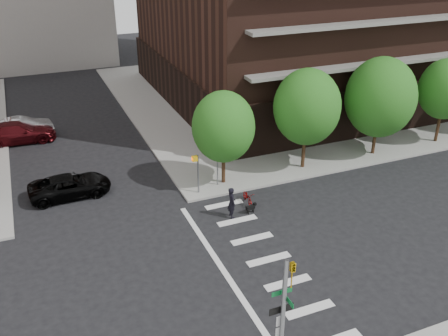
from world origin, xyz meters
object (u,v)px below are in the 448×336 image
Objects in this scene: dog_walker at (232,203)px; parked_car_black at (70,186)px; parked_car_silver at (23,127)px; scooter at (248,197)px; parked_car_maroon at (17,133)px.

parked_car_black is at bearing 56.47° from dog_walker.
parked_car_black is at bearing -172.74° from parked_car_silver.
parked_car_silver is at bearing 133.06° from scooter.
parked_car_silver is at bearing -17.98° from parked_car_maroon.
dog_walker is (10.63, -17.71, 0.19)m from parked_car_silver.
parked_car_silver reaches higher than parked_car_black.
parked_car_silver is 20.62m from scooter.
parked_car_maroon is 2.96× the size of dog_walker.
dog_walker is at bearing -143.73° from parked_car_maroon.
scooter is at bearing -138.31° from parked_car_maroon.
dog_walker reaches higher than scooter.
scooter is (12.17, -16.63, -0.36)m from parked_car_silver.
parked_car_black is 1.07× the size of parked_car_silver.
dog_walker reaches higher than parked_car_maroon.
parked_car_maroon reaches higher than parked_car_silver.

